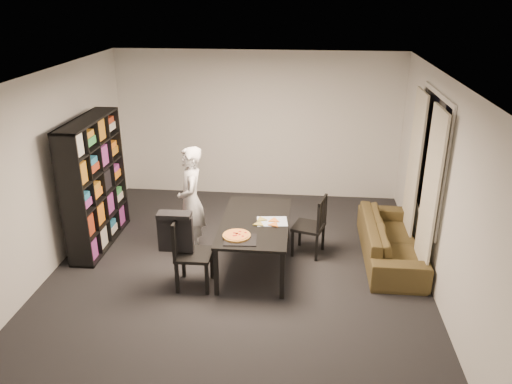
# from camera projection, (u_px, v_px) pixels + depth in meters

# --- Properties ---
(room) EXTENTS (5.01, 5.51, 2.61)m
(room) POSITION_uv_depth(u_px,v_px,m) (237.00, 182.00, 6.28)
(room) COLOR black
(room) RESTS_ON ground
(window_pane) EXTENTS (0.02, 1.40, 1.60)m
(window_pane) POSITION_uv_depth(u_px,v_px,m) (431.00, 158.00, 6.53)
(window_pane) COLOR black
(window_pane) RESTS_ON room
(window_frame) EXTENTS (0.03, 1.52, 1.72)m
(window_frame) POSITION_uv_depth(u_px,v_px,m) (431.00, 158.00, 6.53)
(window_frame) COLOR white
(window_frame) RESTS_ON room
(curtain_left) EXTENTS (0.03, 0.70, 2.25)m
(curtain_left) POSITION_uv_depth(u_px,v_px,m) (430.00, 197.00, 6.19)
(curtain_left) COLOR beige
(curtain_left) RESTS_ON room
(curtain_right) EXTENTS (0.03, 0.70, 2.25)m
(curtain_right) POSITION_uv_depth(u_px,v_px,m) (413.00, 169.00, 7.15)
(curtain_right) COLOR beige
(curtain_right) RESTS_ON room
(bookshelf) EXTENTS (0.35, 1.50, 1.90)m
(bookshelf) POSITION_uv_depth(u_px,v_px,m) (95.00, 184.00, 7.16)
(bookshelf) COLOR black
(bookshelf) RESTS_ON room
(dining_table) EXTENTS (0.90, 1.63, 0.68)m
(dining_table) POSITION_uv_depth(u_px,v_px,m) (255.00, 225.00, 6.69)
(dining_table) COLOR black
(dining_table) RESTS_ON room
(chair_left) EXTENTS (0.45, 0.45, 0.95)m
(chair_left) POSITION_uv_depth(u_px,v_px,m) (187.00, 248.00, 6.25)
(chair_left) COLOR black
(chair_left) RESTS_ON room
(chair_right) EXTENTS (0.51, 0.51, 0.88)m
(chair_right) POSITION_uv_depth(u_px,v_px,m) (315.00, 222.00, 7.01)
(chair_right) COLOR black
(chair_right) RESTS_ON room
(draped_jacket) EXTENTS (0.44, 0.19, 0.52)m
(draped_jacket) POSITION_uv_depth(u_px,v_px,m) (175.00, 230.00, 6.17)
(draped_jacket) COLOR black
(draped_jacket) RESTS_ON chair_left
(person) EXTENTS (0.51, 0.65, 1.57)m
(person) POSITION_uv_depth(u_px,v_px,m) (191.00, 201.00, 7.02)
(person) COLOR silver
(person) RESTS_ON room
(baking_tray) EXTENTS (0.42, 0.35, 0.01)m
(baking_tray) POSITION_uv_depth(u_px,v_px,m) (240.00, 240.00, 6.15)
(baking_tray) COLOR black
(baking_tray) RESTS_ON dining_table
(pepperoni_pizza) EXTENTS (0.35, 0.35, 0.03)m
(pepperoni_pizza) POSITION_uv_depth(u_px,v_px,m) (237.00, 235.00, 6.21)
(pepperoni_pizza) COLOR #AF7932
(pepperoni_pizza) RESTS_ON dining_table
(kitchen_towel) EXTENTS (0.43, 0.34, 0.01)m
(kitchen_towel) POSITION_uv_depth(u_px,v_px,m) (272.00, 221.00, 6.63)
(kitchen_towel) COLOR silver
(kitchen_towel) RESTS_ON dining_table
(pizza_slices) EXTENTS (0.39, 0.34, 0.01)m
(pizza_slices) POSITION_uv_depth(u_px,v_px,m) (267.00, 222.00, 6.59)
(pizza_slices) COLOR #CD8840
(pizza_slices) RESTS_ON dining_table
(sofa) EXTENTS (0.75, 1.91, 0.56)m
(sofa) POSITION_uv_depth(u_px,v_px,m) (391.00, 240.00, 7.00)
(sofa) COLOR #43361B
(sofa) RESTS_ON room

